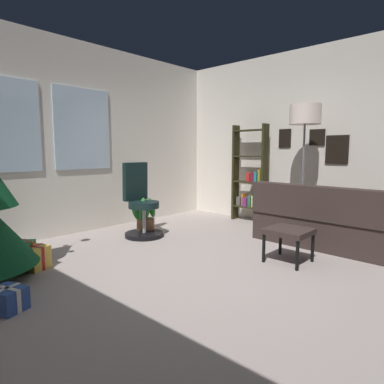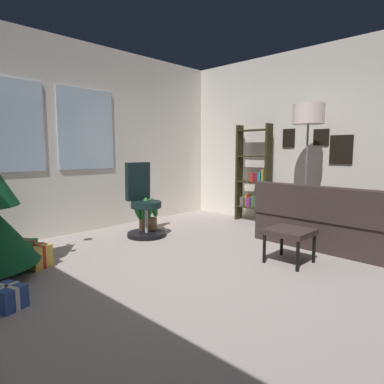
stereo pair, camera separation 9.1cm
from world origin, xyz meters
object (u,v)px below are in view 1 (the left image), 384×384
(gift_box_blue, at_px, (8,299))
(office_chair, at_px, (141,208))
(gift_box_green, at_px, (20,255))
(floor_lamp, at_px, (305,121))
(bookshelf, at_px, (250,179))
(footstool, at_px, (289,233))
(gift_box_gold, at_px, (34,258))
(potted_plant, at_px, (145,218))
(couch, at_px, (337,223))

(gift_box_blue, relative_size, office_chair, 0.28)
(gift_box_green, distance_m, gift_box_blue, 1.06)
(floor_lamp, bearing_deg, office_chair, 134.15)
(gift_box_blue, bearing_deg, bookshelf, 6.52)
(floor_lamp, bearing_deg, gift_box_blue, 170.54)
(gift_box_green, bearing_deg, office_chair, 3.37)
(gift_box_blue, height_order, floor_lamp, floor_lamp)
(footstool, xyz_separation_m, gift_box_gold, (-2.03, 1.88, -0.21))
(gift_box_green, height_order, potted_plant, potted_plant)
(footstool, bearing_deg, bookshelf, 44.17)
(gift_box_gold, xyz_separation_m, potted_plant, (1.78, 0.33, 0.12))
(gift_box_blue, xyz_separation_m, floor_lamp, (3.83, -0.64, 1.58))
(gift_box_gold, relative_size, gift_box_blue, 1.08)
(couch, xyz_separation_m, gift_box_blue, (-3.72, 1.20, -0.19))
(gift_box_green, xyz_separation_m, floor_lamp, (3.38, -1.59, 1.53))
(gift_box_blue, bearing_deg, potted_plant, 26.14)
(office_chair, height_order, potted_plant, office_chair)
(gift_box_gold, bearing_deg, gift_box_blue, -123.36)
(gift_box_gold, height_order, office_chair, office_chair)
(potted_plant, bearing_deg, gift_box_green, -174.49)
(potted_plant, bearing_deg, gift_box_gold, -169.62)
(gift_box_green, xyz_separation_m, gift_box_gold, (0.08, -0.15, -0.02))
(footstool, xyz_separation_m, gift_box_blue, (-2.56, 1.07, -0.24))
(footstool, distance_m, gift_box_blue, 2.79)
(office_chair, bearing_deg, bookshelf, -16.39)
(footstool, height_order, office_chair, office_chair)
(couch, distance_m, office_chair, 2.73)
(footstool, height_order, gift_box_green, footstool)
(gift_box_blue, bearing_deg, gift_box_green, 64.75)
(office_chair, distance_m, bookshelf, 2.09)
(bookshelf, bearing_deg, floor_lamp, -106.53)
(couch, distance_m, gift_box_blue, 3.91)
(gift_box_blue, bearing_deg, office_chair, 25.80)
(potted_plant, bearing_deg, bookshelf, -19.58)
(gift_box_green, xyz_separation_m, bookshelf, (3.71, -0.48, 0.62))
(gift_box_gold, distance_m, floor_lamp, 3.92)
(gift_box_green, bearing_deg, gift_box_gold, -60.65)
(footstool, height_order, gift_box_gold, footstool)
(gift_box_gold, xyz_separation_m, office_chair, (1.65, 0.25, 0.30))
(footstool, distance_m, bookshelf, 2.26)
(gift_box_green, bearing_deg, footstool, -43.79)
(couch, height_order, footstool, couch)
(office_chair, distance_m, floor_lamp, 2.67)
(gift_box_blue, xyz_separation_m, potted_plant, (2.31, 1.13, 0.15))
(gift_box_blue, distance_m, bookshelf, 4.24)
(footstool, bearing_deg, gift_box_green, 136.21)
(potted_plant, bearing_deg, footstool, -83.39)
(gift_box_green, height_order, bookshelf, bookshelf)
(gift_box_gold, xyz_separation_m, gift_box_blue, (-0.53, -0.81, -0.03))
(gift_box_gold, bearing_deg, couch, -32.20)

